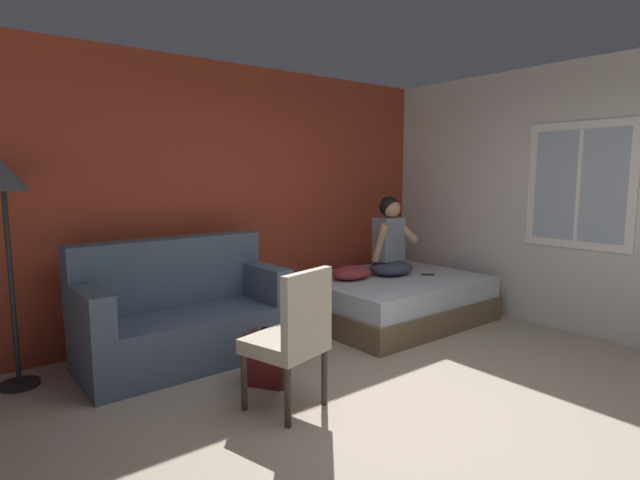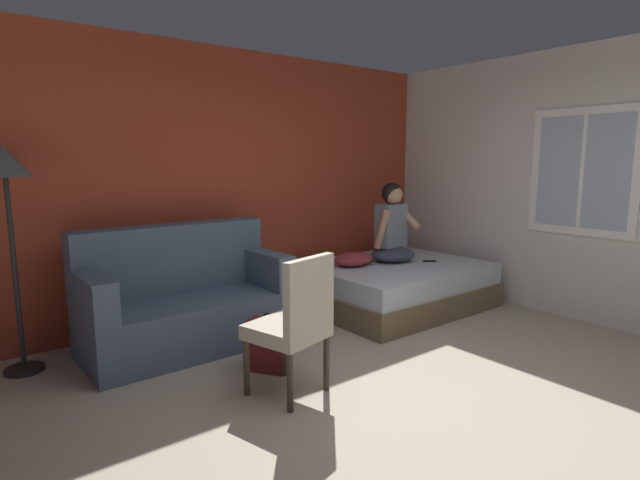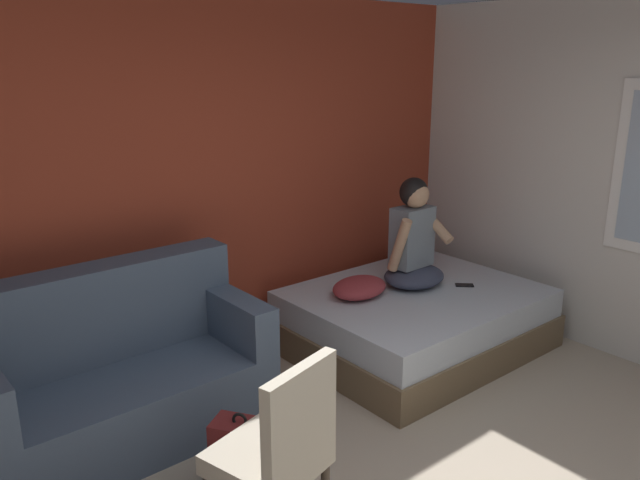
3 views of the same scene
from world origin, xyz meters
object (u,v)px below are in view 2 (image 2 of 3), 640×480
at_px(cell_phone, 430,261).
at_px(person_seated, 392,230).
at_px(couch, 184,301).
at_px(side_chair, 294,321).
at_px(throw_pillow, 353,259).
at_px(floor_lamp, 6,184).
at_px(bed, 394,285).
at_px(backpack, 269,345).

bearing_deg(cell_phone, person_seated, -88.63).
xyz_separation_m(couch, side_chair, (0.21, -1.36, 0.14)).
distance_m(side_chair, cell_phone, 2.63).
relative_size(side_chair, person_seated, 1.12).
relative_size(person_seated, throw_pillow, 1.82).
bearing_deg(floor_lamp, throw_pillow, -6.32).
relative_size(cell_phone, floor_lamp, 0.08).
bearing_deg(cell_phone, throw_pillow, -71.14).
bearing_deg(bed, backpack, -163.65).
bearing_deg(throw_pillow, floor_lamp, 173.68).
bearing_deg(couch, backpack, -71.33).
bearing_deg(person_seated, side_chair, -151.54).
distance_m(side_chair, person_seated, 2.48).
distance_m(person_seated, floor_lamp, 3.64).
xyz_separation_m(backpack, floor_lamp, (-1.50, 1.13, 1.24)).
bearing_deg(backpack, bed, 16.35).
relative_size(bed, side_chair, 1.93).
bearing_deg(throw_pillow, backpack, -153.43).
relative_size(side_chair, throw_pillow, 2.04).
xyz_separation_m(bed, cell_phone, (0.39, -0.17, 0.25)).
height_order(backpack, throw_pillow, throw_pillow).
relative_size(side_chair, floor_lamp, 0.58).
relative_size(couch, cell_phone, 11.87).
bearing_deg(bed, side_chair, -153.13).
height_order(backpack, cell_phone, cell_phone).
distance_m(couch, cell_phone, 2.73).
bearing_deg(throw_pillow, side_chair, -142.91).
bearing_deg(person_seated, couch, 175.57).
bearing_deg(backpack, cell_phone, 9.93).
distance_m(bed, person_seated, 0.61).
xyz_separation_m(person_seated, floor_lamp, (-3.57, 0.43, 0.59)).
bearing_deg(backpack, throw_pillow, 26.57).
bearing_deg(couch, floor_lamp, 168.47).
bearing_deg(couch, bed, -7.36).
xyz_separation_m(person_seated, cell_phone, (0.31, -0.28, -0.35)).
distance_m(side_chair, throw_pillow, 2.09).
xyz_separation_m(couch, floor_lamp, (-1.20, 0.24, 1.04)).
distance_m(cell_phone, floor_lamp, 4.06).
distance_m(throw_pillow, floor_lamp, 3.21).
height_order(throw_pillow, floor_lamp, floor_lamp).
height_order(bed, throw_pillow, throw_pillow).
height_order(couch, side_chair, couch).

